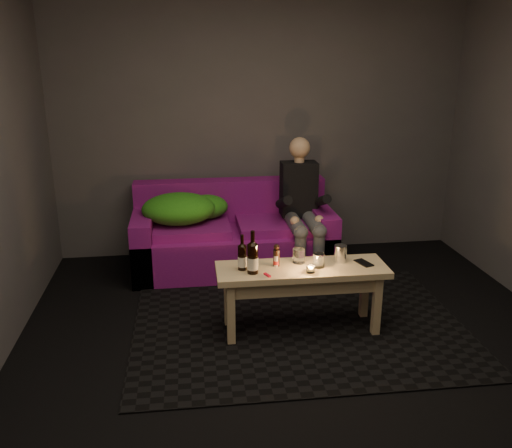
{
  "coord_description": "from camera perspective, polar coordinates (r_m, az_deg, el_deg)",
  "views": [
    {
      "loc": [
        -0.76,
        -3.01,
        1.99
      ],
      "look_at": [
        -0.18,
        1.29,
        0.59
      ],
      "focal_mm": 38.0,
      "sensor_mm": 36.0,
      "label": 1
    }
  ],
  "objects": [
    {
      "name": "floor",
      "position": [
        3.69,
        5.61,
        -14.84
      ],
      "size": [
        4.5,
        4.5,
        0.0
      ],
      "primitive_type": "plane",
      "color": "black",
      "rests_on": "ground"
    },
    {
      "name": "room",
      "position": [
        3.58,
        4.68,
        12.28
      ],
      "size": [
        4.5,
        4.5,
        4.5
      ],
      "color": "silver",
      "rests_on": "ground"
    },
    {
      "name": "rug",
      "position": [
        4.17,
        4.53,
        -10.61
      ],
      "size": [
        2.48,
        1.82,
        0.01
      ],
      "primitive_type": "cube",
      "rotation": [
        0.0,
        0.0,
        -0.01
      ],
      "color": "black",
      "rests_on": "floor"
    },
    {
      "name": "sofa",
      "position": [
        5.14,
        -2.43,
        -1.47
      ],
      "size": [
        1.84,
        0.83,
        0.79
      ],
      "color": "#811180",
      "rests_on": "floor"
    },
    {
      "name": "green_blanket",
      "position": [
        5.02,
        -7.67,
        1.61
      ],
      "size": [
        0.81,
        0.55,
        0.28
      ],
      "color": "#268818",
      "rests_on": "sofa"
    },
    {
      "name": "person",
      "position": [
        4.98,
        4.84,
        2.08
      ],
      "size": [
        0.33,
        0.76,
        1.23
      ],
      "color": "black",
      "rests_on": "sofa"
    },
    {
      "name": "coffee_table",
      "position": [
        3.94,
        4.83,
        -5.73
      ],
      "size": [
        1.24,
        0.41,
        0.5
      ],
      "rotation": [
        0.0,
        0.0,
        -0.01
      ],
      "color": "#E7B787",
      "rests_on": "rug"
    },
    {
      "name": "beer_bottle_a",
      "position": [
        3.82,
        -1.45,
        -3.48
      ],
      "size": [
        0.07,
        0.07,
        0.26
      ],
      "color": "black",
      "rests_on": "coffee_table"
    },
    {
      "name": "beer_bottle_b",
      "position": [
        3.75,
        -0.36,
        -3.57
      ],
      "size": [
        0.08,
        0.08,
        0.31
      ],
      "color": "black",
      "rests_on": "coffee_table"
    },
    {
      "name": "salt_shaker",
      "position": [
        3.89,
        2.14,
        -3.9
      ],
      "size": [
        0.05,
        0.05,
        0.08
      ],
      "primitive_type": "cylinder",
      "rotation": [
        0.0,
        0.0,
        -0.36
      ],
      "color": "silver",
      "rests_on": "coffee_table"
    },
    {
      "name": "pepper_mill",
      "position": [
        3.89,
        2.16,
        -3.58
      ],
      "size": [
        0.05,
        0.05,
        0.13
      ],
      "primitive_type": "cylinder",
      "rotation": [
        0.0,
        0.0,
        -0.05
      ],
      "color": "black",
      "rests_on": "coffee_table"
    },
    {
      "name": "tumbler_back",
      "position": [
        3.97,
        4.54,
        -3.34
      ],
      "size": [
        0.1,
        0.1,
        0.11
      ],
      "primitive_type": "cylinder",
      "rotation": [
        0.0,
        0.0,
        0.11
      ],
      "color": "white",
      "rests_on": "coffee_table"
    },
    {
      "name": "tealight",
      "position": [
        3.81,
        5.77,
        -4.75
      ],
      "size": [
        0.06,
        0.06,
        0.05
      ],
      "color": "white",
      "rests_on": "coffee_table"
    },
    {
      "name": "tumbler_front",
      "position": [
        3.9,
        6.59,
        -3.82
      ],
      "size": [
        0.09,
        0.09,
        0.1
      ],
      "primitive_type": "cylinder",
      "rotation": [
        0.0,
        0.0,
        -0.05
      ],
      "color": "white",
      "rests_on": "coffee_table"
    },
    {
      "name": "steel_cup",
      "position": [
        4.01,
        8.87,
        -3.1
      ],
      "size": [
        0.11,
        0.11,
        0.13
      ],
      "primitive_type": "cylinder",
      "rotation": [
        0.0,
        0.0,
        0.17
      ],
      "color": "silver",
      "rests_on": "coffee_table"
    },
    {
      "name": "smartphone",
      "position": [
        4.03,
        11.28,
        -4.04
      ],
      "size": [
        0.12,
        0.17,
        0.01
      ],
      "primitive_type": "cube",
      "rotation": [
        0.0,
        0.0,
        0.33
      ],
      "color": "black",
      "rests_on": "coffee_table"
    },
    {
      "name": "red_lighter",
      "position": [
        3.75,
        1.2,
        -5.39
      ],
      "size": [
        0.05,
        0.07,
        0.01
      ],
      "primitive_type": "cube",
      "rotation": [
        0.0,
        0.0,
        0.4
      ],
      "color": "red",
      "rests_on": "coffee_table"
    }
  ]
}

